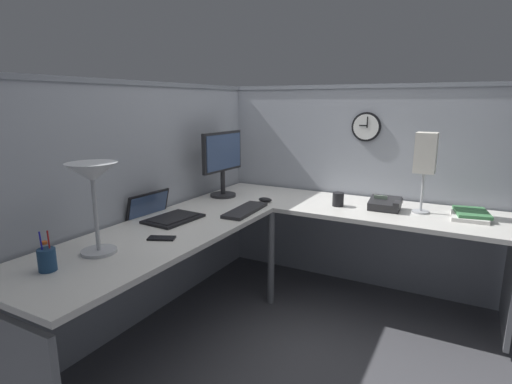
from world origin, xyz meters
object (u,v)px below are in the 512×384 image
object	(u,v)px
cell_phone	(162,238)
keyboard	(245,210)
laptop	(162,214)
coffee_mug	(338,199)
monitor	(223,159)
desk_lamp_dome	(93,180)
office_phone	(386,204)
wall_clock	(366,127)
computer_mouse	(265,200)
desk_lamp_paper	(426,155)
book_stack	(470,215)
pen_cup	(47,259)

from	to	relation	value
cell_phone	keyboard	bearing A→B (deg)	-34.33
laptop	coffee_mug	bearing A→B (deg)	-47.41
monitor	desk_lamp_dome	size ratio (longest dim) A/B	1.12
monitor	coffee_mug	xyz separation A→B (m)	(0.14, -0.88, -0.25)
monitor	office_phone	size ratio (longest dim) A/B	2.37
monitor	wall_clock	xyz separation A→B (m)	(0.54, -0.95, 0.24)
cell_phone	office_phone	distance (m)	1.52
computer_mouse	desk_lamp_paper	size ratio (longest dim) A/B	0.20
laptop	computer_mouse	distance (m)	0.78
keyboard	book_stack	xyz separation A→B (m)	(0.56, -1.33, 0.01)
office_phone	wall_clock	bearing A→B (deg)	35.31
desk_lamp_dome	office_phone	world-z (taller)	desk_lamp_dome
monitor	cell_phone	size ratio (longest dim) A/B	3.47
monitor	cell_phone	xyz separation A→B (m)	(-1.01, -0.26, -0.29)
cell_phone	book_stack	bearing A→B (deg)	-73.70
monitor	desk_lamp_dome	world-z (taller)	monitor
laptop	wall_clock	size ratio (longest dim) A/B	1.83
keyboard	desk_lamp_paper	distance (m)	1.23
office_phone	coffee_mug	bearing A→B (deg)	100.07
laptop	desk_lamp_paper	size ratio (longest dim) A/B	0.76
computer_mouse	desk_lamp_dome	bearing A→B (deg)	169.20
office_phone	computer_mouse	bearing A→B (deg)	103.61
monitor	coffee_mug	world-z (taller)	monitor
cell_phone	monitor	bearing A→B (deg)	-10.10
desk_lamp_dome	cell_phone	distance (m)	0.49
desk_lamp_dome	office_phone	bearing A→B (deg)	-35.57
pen_cup	desk_lamp_paper	xyz separation A→B (m)	(1.79, -1.31, 0.33)
pen_cup	wall_clock	distance (m)	2.32
desk_lamp_dome	desk_lamp_paper	size ratio (longest dim) A/B	0.84
keyboard	desk_lamp_dome	world-z (taller)	desk_lamp_dome
laptop	wall_clock	world-z (taller)	wall_clock
laptop	book_stack	size ratio (longest dim) A/B	1.31
desk_lamp_paper	office_phone	bearing A→B (deg)	99.38
wall_clock	office_phone	bearing A→B (deg)	-144.69
laptop	book_stack	world-z (taller)	laptop
office_phone	book_stack	xyz separation A→B (m)	(0.05, -0.51, -0.02)
keyboard	computer_mouse	world-z (taller)	computer_mouse
book_stack	coffee_mug	distance (m)	0.84
cell_phone	book_stack	size ratio (longest dim) A/B	0.47
office_phone	desk_lamp_paper	world-z (taller)	desk_lamp_paper
desk_lamp_dome	wall_clock	bearing A→B (deg)	-24.11
computer_mouse	pen_cup	xyz separation A→B (m)	(-1.55, 0.27, 0.04)
keyboard	desk_lamp_paper	world-z (taller)	desk_lamp_paper
cell_phone	book_stack	xyz separation A→B (m)	(1.25, -1.45, 0.02)
book_stack	coffee_mug	size ratio (longest dim) A/B	3.20
pen_cup	wall_clock	bearing A→B (deg)	-22.03
monitor	pen_cup	world-z (taller)	monitor
desk_lamp_dome	cell_phone	xyz separation A→B (m)	(0.30, -0.13, -0.36)
monitor	book_stack	world-z (taller)	monitor
coffee_mug	wall_clock	bearing A→B (deg)	-10.18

